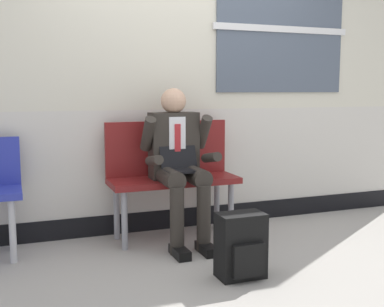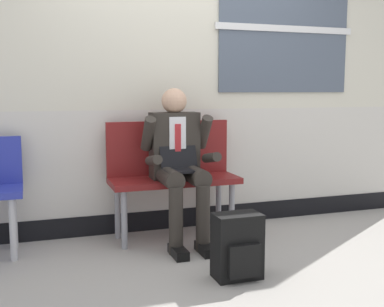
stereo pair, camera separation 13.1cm
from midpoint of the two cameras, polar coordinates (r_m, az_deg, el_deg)
The scene contains 5 objects.
ground_plane at distance 3.88m, azimuth 1.39°, elevation -11.40°, with size 18.00×18.00×0.00m, color #9E9991.
station_wall at distance 4.40m, azimuth -2.13°, elevation 11.02°, with size 5.04×0.17×3.07m.
bench_with_person at distance 4.12m, azimuth -3.41°, elevation -1.90°, with size 1.08×0.42×0.99m.
person_seated at distance 3.91m, azimuth -2.53°, elevation -0.82°, with size 0.57×0.70×1.27m.
backpack at distance 3.29m, azimuth 4.68°, elevation -10.91°, with size 0.31×0.24×0.44m.
Camera 1 is at (-1.44, -3.37, 1.26)m, focal length 45.05 mm.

